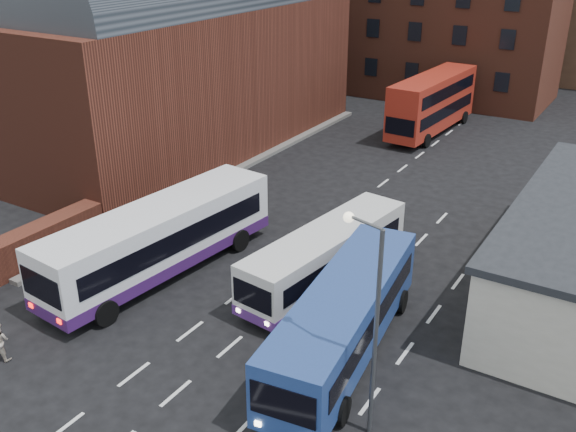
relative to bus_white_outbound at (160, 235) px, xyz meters
The scene contains 9 objects.
ground 7.19m from the bus_white_outbound, 52.70° to the right, with size 180.00×180.00×0.00m, color black.
railway_station 20.01m from the bus_white_outbound, 126.12° to the left, with size 12.00×28.00×16.00m.
forecourt_wall 7.04m from the bus_white_outbound, 149.86° to the right, with size 1.20×10.00×1.80m, color #602B1E.
brick_terrace 40.70m from the bus_white_outbound, 92.57° to the left, with size 22.00×10.00×11.00m, color brown.
bus_white_outbound is the anchor object (origin of this frame).
bus_white_inbound 7.72m from the bus_white_outbound, 23.73° to the left, with size 3.51×10.12×2.70m.
bus_blue 10.25m from the bus_white_outbound, ahead, with size 3.85×11.17×2.98m.
bus_red_double 28.25m from the bus_white_outbound, 84.21° to the left, with size 3.33×11.43×4.52m.
street_lamp 13.51m from the bus_white_outbound, 19.21° to the right, with size 1.47×0.58×7.42m.
Camera 1 is at (14.77, -14.01, 15.04)m, focal length 40.00 mm.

